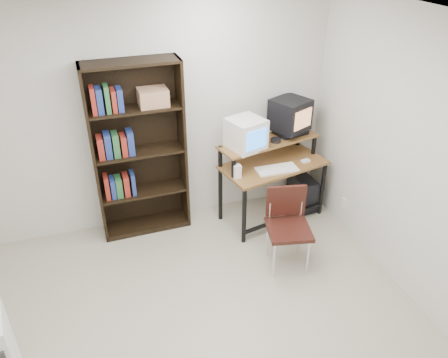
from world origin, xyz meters
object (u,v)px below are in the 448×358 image
object	(u,v)px
computer_desk	(272,166)
crt_tv	(290,115)
school_chair	(288,220)
pc_tower	(302,191)
crt_monitor	(246,134)
bookshelf	(138,149)

from	to	relation	value
computer_desk	crt_tv	size ratio (longest dim) A/B	2.60
school_chair	computer_desk	bearing A→B (deg)	89.70
school_chair	pc_tower	bearing A→B (deg)	66.26
crt_monitor	pc_tower	world-z (taller)	crt_monitor
bookshelf	pc_tower	bearing A→B (deg)	-7.05
pc_tower	bookshelf	size ratio (longest dim) A/B	0.23
computer_desk	school_chair	distance (m)	0.86
school_chair	crt_tv	bearing A→B (deg)	78.06
crt_tv	school_chair	world-z (taller)	crt_tv
computer_desk	crt_tv	distance (m)	0.63
school_chair	bookshelf	bearing A→B (deg)	152.08
crt_tv	school_chair	distance (m)	1.31
pc_tower	school_chair	xyz separation A→B (m)	(-0.65, -0.90, 0.32)
crt_tv	school_chair	bearing A→B (deg)	-139.03
crt_monitor	school_chair	world-z (taller)	crt_monitor
computer_desk	pc_tower	size ratio (longest dim) A/B	2.91
computer_desk	school_chair	xyz separation A→B (m)	(-0.18, -0.83, -0.16)
school_chair	bookshelf	xyz separation A→B (m)	(-1.31, 1.10, 0.48)
crt_tv	school_chair	xyz separation A→B (m)	(-0.45, -1.01, -0.70)
crt_monitor	bookshelf	bearing A→B (deg)	149.20
computer_desk	bookshelf	distance (m)	1.55
crt_monitor	school_chair	size ratio (longest dim) A/B	0.53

